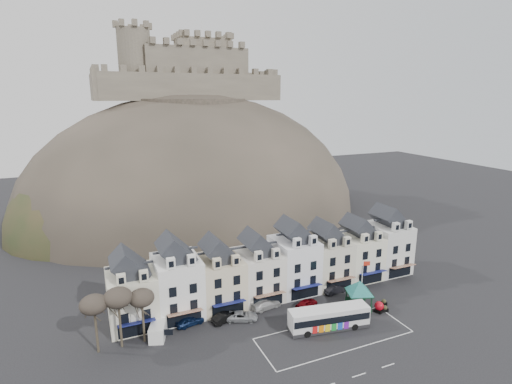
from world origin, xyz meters
TOP-DOWN VIEW (x-y plane):
  - ground at (0.00, 0.00)m, footprint 300.00×300.00m
  - coach_bay_markings at (2.00, 1.25)m, footprint 22.00×7.50m
  - townhouse_terrace at (0.15, 15.97)m, footprint 54.40×9.35m
  - castle_hill at (1.25, 68.95)m, footprint 100.00×76.00m
  - castle at (0.51, 75.93)m, footprint 50.20×22.20m
  - tree_left_far at (-29.00, 10.50)m, footprint 3.61×3.61m
  - tree_left_mid at (-26.00, 10.50)m, footprint 3.78×3.78m
  - tree_left_near at (-23.00, 10.50)m, footprint 3.43×3.43m
  - bus at (2.17, 2.99)m, footprint 12.14×4.61m
  - bus_shelter at (9.79, 6.01)m, footprint 7.08×7.08m
  - red_buoy at (12.05, 3.77)m, footprint 1.58×1.58m
  - flagpole at (10.56, 6.30)m, footprint 1.10×0.48m
  - white_van at (-20.95, 11.10)m, footprint 3.48×5.10m
  - planter_west at (14.22, 5.16)m, footprint 1.17×0.91m
  - planter_east at (13.00, 3.50)m, footprint 1.14×0.75m
  - car_navy at (-16.23, 12.00)m, footprint 4.59×2.56m
  - car_black at (-11.03, 10.82)m, footprint 4.62×2.65m
  - car_silver at (-8.64, 10.18)m, footprint 5.30×3.85m
  - car_white at (-3.84, 11.90)m, footprint 5.41×2.94m
  - car_maroon at (2.28, 9.50)m, footprint 4.43×2.92m
  - car_charcoal at (9.40, 11.87)m, footprint 4.64×2.09m

SIDE VIEW (x-z plane):
  - ground at x=0.00m, z-range 0.00..0.00m
  - coach_bay_markings at x=2.00m, z-range -0.01..0.01m
  - castle_hill at x=1.25m, z-range -33.89..34.11m
  - planter_west at x=14.22m, z-range -0.02..1.03m
  - planter_east at x=13.00m, z-range -0.02..1.05m
  - car_silver at x=-8.64m, z-range 0.00..1.36m
  - car_maroon at x=2.28m, z-range 0.00..1.40m
  - car_black at x=-11.03m, z-range 0.00..1.44m
  - car_charcoal at x=9.40m, z-range 0.00..1.48m
  - car_navy at x=-16.23m, z-range 0.00..1.48m
  - car_white at x=-3.84m, z-range 0.00..1.49m
  - red_buoy at x=12.05m, z-range 0.02..1.79m
  - white_van at x=-20.95m, z-range 0.00..2.14m
  - bus at x=2.17m, z-range 0.18..3.52m
  - bus_shelter at x=9.79m, z-range 1.31..6.07m
  - flagpole at x=10.56m, z-range 0.57..8.65m
  - townhouse_terrace at x=0.15m, z-range -0.60..11.20m
  - tree_left_near at x=-23.00m, z-range 2.64..10.47m
  - tree_left_far at x=-29.00m, z-range 2.78..11.02m
  - tree_left_mid at x=-26.00m, z-range 2.92..11.56m
  - castle at x=0.51m, z-range 29.19..51.19m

